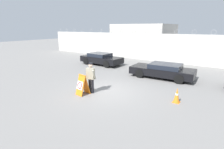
% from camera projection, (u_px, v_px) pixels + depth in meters
% --- Properties ---
extents(ground_plane, '(90.00, 90.00, 0.00)m').
position_uv_depth(ground_plane, '(107.00, 91.00, 10.57)').
color(ground_plane, gray).
extents(perimeter_wall, '(36.00, 0.30, 3.53)m').
position_uv_depth(perimeter_wall, '(167.00, 48.00, 19.03)').
color(perimeter_wall, beige).
rests_on(perimeter_wall, ground_plane).
extents(building_block, '(7.70, 7.08, 4.18)m').
position_uv_depth(building_block, '(144.00, 39.00, 26.09)').
color(building_block, beige).
rests_on(building_block, ground_plane).
extents(barricade_sign, '(0.65, 0.74, 1.17)m').
position_uv_depth(barricade_sign, '(82.00, 85.00, 9.93)').
color(barricade_sign, orange).
rests_on(barricade_sign, ground_plane).
extents(security_guard, '(0.68, 0.37, 1.79)m').
position_uv_depth(security_guard, '(91.00, 76.00, 10.07)').
color(security_guard, black).
rests_on(security_guard, ground_plane).
extents(traffic_cone_near, '(0.35, 0.35, 0.78)m').
position_uv_depth(traffic_cone_near, '(177.00, 95.00, 8.91)').
color(traffic_cone_near, orange).
rests_on(traffic_cone_near, ground_plane).
extents(parked_car_front_coupe, '(4.42, 2.06, 1.18)m').
position_uv_depth(parked_car_front_coupe, '(101.00, 59.00, 18.01)').
color(parked_car_front_coupe, black).
rests_on(parked_car_front_coupe, ground_plane).
extents(parked_car_rear_sedan, '(4.75, 2.20, 1.11)m').
position_uv_depth(parked_car_rear_sedan, '(163.00, 70.00, 13.28)').
color(parked_car_rear_sedan, black).
rests_on(parked_car_rear_sedan, ground_plane).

